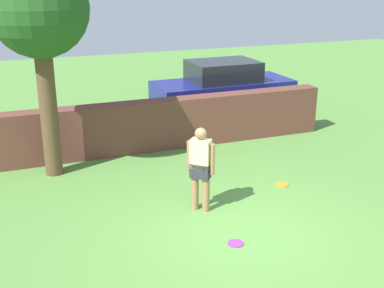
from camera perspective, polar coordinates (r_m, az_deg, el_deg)
ground_plane at (r=8.73m, az=6.14°, el=-10.30°), size 40.00×40.00×0.00m
brick_wall at (r=12.23m, az=-10.38°, el=1.47°), size 11.90×0.50×1.26m
tree at (r=10.79m, az=-17.02°, el=14.11°), size 2.03×2.03×4.59m
person at (r=9.18m, az=0.98°, el=-2.45°), size 0.42×0.41×1.62m
car at (r=15.32m, az=3.52°, el=6.25°), size 4.22×1.97×1.72m
frisbee_purple at (r=8.47m, az=4.99°, el=-11.21°), size 0.27×0.27×0.02m
frisbee_orange at (r=10.74m, az=10.19°, el=-4.58°), size 0.27×0.27×0.02m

